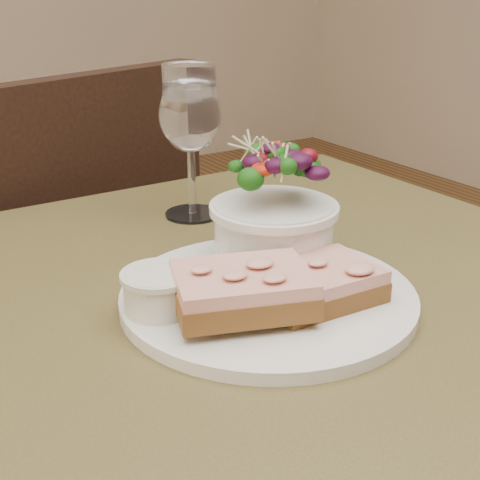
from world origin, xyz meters
TOP-DOWN VIEW (x-y plane):
  - cafe_table at (0.00, 0.00)m, footprint 0.80×0.80m
  - chair_far at (-0.01, 0.67)m, footprint 0.53×0.53m
  - dinner_plate at (0.01, 0.00)m, footprint 0.28×0.28m
  - sandwich_front at (0.03, -0.04)m, footprint 0.11×0.08m
  - sandwich_back at (-0.04, -0.02)m, footprint 0.14×0.12m
  - ramekin at (-0.09, 0.02)m, footprint 0.06×0.06m
  - salad_bowl at (0.05, 0.06)m, footprint 0.12×0.12m
  - garnish at (-0.07, 0.08)m, footprint 0.05×0.04m
  - wine_glass at (0.06, 0.25)m, footprint 0.08×0.08m

SIDE VIEW (x-z plane):
  - chair_far at x=-0.01m, z-range -0.16..0.74m
  - cafe_table at x=0.00m, z-range 0.27..1.02m
  - dinner_plate at x=0.01m, z-range 0.75..0.76m
  - garnish at x=-0.07m, z-range 0.76..0.78m
  - sandwich_front at x=0.03m, z-range 0.76..0.79m
  - ramekin at x=-0.09m, z-range 0.76..0.80m
  - sandwich_back at x=-0.04m, z-range 0.77..0.80m
  - salad_bowl at x=0.05m, z-range 0.76..0.88m
  - wine_glass at x=0.06m, z-range 0.79..0.96m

